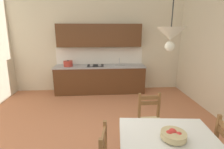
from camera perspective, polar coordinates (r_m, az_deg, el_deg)
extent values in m
cube|color=#B7704C|center=(3.46, -4.21, -22.17)|extent=(6.16, 6.49, 0.10)
cube|color=beige|center=(5.77, -4.65, 14.47)|extent=(6.16, 0.12, 4.00)
cube|color=#56331C|center=(5.63, -3.97, -1.72)|extent=(2.87, 0.60, 0.86)
cube|color=#9E9EA3|center=(5.51, -4.06, 2.75)|extent=(2.90, 0.63, 0.04)
cube|color=white|center=(5.75, -4.12, 6.25)|extent=(2.87, 0.01, 0.55)
cube|color=#56331C|center=(5.53, -4.25, 12.93)|extent=(2.64, 0.34, 0.70)
cube|color=black|center=(5.50, -3.89, -6.37)|extent=(2.83, 0.02, 0.09)
cylinder|color=silver|center=(5.55, 2.63, 3.02)|extent=(0.34, 0.34, 0.02)
cylinder|color=silver|center=(5.67, 2.47, 4.45)|extent=(0.02, 0.02, 0.22)
cube|color=black|center=(5.51, -5.55, 3.00)|extent=(0.52, 0.42, 0.01)
cylinder|color=silver|center=(5.42, -6.95, 2.88)|extent=(0.11, 0.11, 0.01)
cylinder|color=silver|center=(5.41, -4.20, 2.94)|extent=(0.11, 0.11, 0.01)
cylinder|color=silver|center=(5.61, -6.86, 3.31)|extent=(0.11, 0.11, 0.01)
cylinder|color=silver|center=(5.61, -4.20, 3.36)|extent=(0.11, 0.11, 0.01)
cylinder|color=#B2382D|center=(5.57, -14.48, 3.45)|extent=(0.28, 0.28, 0.15)
cylinder|color=#B2382D|center=(5.55, -14.53, 4.30)|extent=(0.29, 0.29, 0.02)
sphere|color=black|center=(5.55, -14.55, 4.56)|extent=(0.04, 0.04, 0.04)
cube|color=brown|center=(2.34, 18.39, -19.52)|extent=(1.20, 0.96, 0.02)
cube|color=brown|center=(2.76, 4.56, -22.25)|extent=(0.08, 0.08, 0.73)
cube|color=brown|center=(2.99, 25.51, -20.63)|extent=(0.08, 0.08, 0.73)
cube|color=white|center=(2.33, 18.42, -19.26)|extent=(1.27, 1.02, 0.00)
cube|color=white|center=(2.73, 15.54, -15.10)|extent=(1.18, 0.12, 0.12)
cube|color=white|center=(2.27, 2.81, -21.25)|extent=(0.10, 0.91, 0.12)
cube|color=white|center=(2.59, 31.63, -18.75)|extent=(0.10, 0.91, 0.12)
cube|color=olive|center=(2.09, -2.98, -19.77)|extent=(0.07, 0.32, 0.07)
cube|color=olive|center=(2.15, -2.94, -22.09)|extent=(0.07, 0.32, 0.07)
cube|color=#D1BC89|center=(3.19, 13.06, -15.66)|extent=(0.43, 0.43, 0.04)
cube|color=olive|center=(3.23, 17.10, -20.30)|extent=(0.05, 0.05, 0.41)
cube|color=olive|center=(3.12, 10.54, -21.21)|extent=(0.05, 0.05, 0.41)
cube|color=olive|center=(3.38, 15.09, -13.30)|extent=(0.05, 0.05, 0.93)
cube|color=olive|center=(3.28, 9.00, -13.89)|extent=(0.05, 0.05, 0.93)
cube|color=olive|center=(3.16, 12.47, -7.55)|extent=(0.32, 0.03, 0.07)
cube|color=olive|center=(3.20, 12.36, -9.30)|extent=(0.32, 0.03, 0.07)
cube|color=olive|center=(2.95, 31.12, -19.51)|extent=(0.05, 0.05, 0.93)
cylinder|color=tan|center=(2.30, 19.78, -19.50)|extent=(0.17, 0.17, 0.02)
cylinder|color=tan|center=(2.27, 19.88, -18.51)|extent=(0.30, 0.30, 0.07)
sphere|color=red|center=(2.26, 18.58, -18.35)|extent=(0.09, 0.09, 0.09)
sphere|color=red|center=(2.27, 21.45, -18.42)|extent=(0.08, 0.08, 0.08)
sphere|color=red|center=(2.29, 19.61, -17.80)|extent=(0.10, 0.10, 0.10)
cylinder|color=black|center=(2.04, 19.89, 21.97)|extent=(0.01, 0.01, 0.57)
cone|color=silver|center=(2.02, 19.07, 12.85)|extent=(0.32, 0.32, 0.14)
sphere|color=white|center=(2.03, 18.74, 8.91)|extent=(0.11, 0.11, 0.11)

